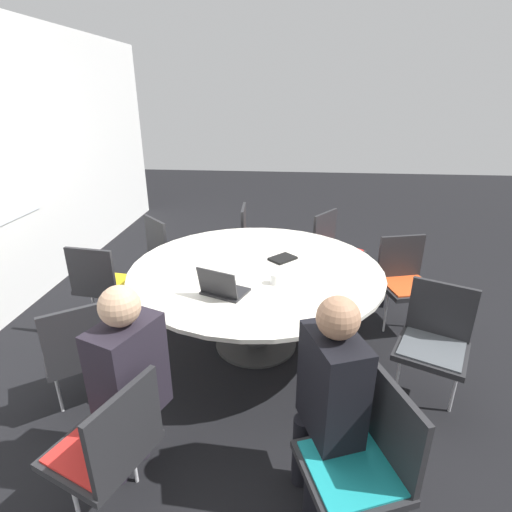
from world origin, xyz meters
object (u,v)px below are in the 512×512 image
at_px(chair_6, 168,248).
at_px(chair_2, 435,337).
at_px(spiral_notebook, 283,258).
at_px(handbag, 374,287).
at_px(chair_1, 365,456).
at_px(coffee_cup, 275,279).
at_px(chair_0, 109,443).
at_px(person_1, 329,390).
at_px(person_0, 128,374).
at_px(chair_7, 102,281).
at_px(chair_5, 255,237).
at_px(chair_3, 406,277).
at_px(laptop, 222,288).
at_px(chair_4, 334,246).
at_px(chair_8, 81,347).

bearing_deg(chair_6, chair_2, 12.58).
xyz_separation_m(spiral_notebook, handbag, (0.73, -0.94, -0.59)).
height_order(chair_1, chair_6, same).
height_order(chair_2, coffee_cup, chair_2).
xyz_separation_m(spiral_notebook, coffee_cup, (-0.46, 0.04, 0.03)).
height_order(chair_6, coffee_cup, chair_6).
bearing_deg(coffee_cup, chair_0, 151.15).
relative_size(person_1, spiral_notebook, 4.68).
bearing_deg(chair_1, person_0, 59.19).
bearing_deg(chair_7, person_0, -52.79).
bearing_deg(person_0, person_1, -69.69).
height_order(chair_2, chair_5, same).
xyz_separation_m(chair_1, person_0, (0.22, 1.17, 0.20)).
bearing_deg(chair_5, spiral_notebook, 13.44).
distance_m(chair_3, laptop, 1.76).
distance_m(chair_7, person_0, 1.65).
height_order(person_0, laptop, person_0).
bearing_deg(chair_1, chair_2, -51.73).
bearing_deg(spiral_notebook, chair_7, 93.11).
bearing_deg(coffee_cup, chair_4, -21.83).
relative_size(chair_0, chair_8, 1.00).
relative_size(chair_0, person_0, 0.71).
relative_size(chair_2, chair_6, 1.00).
bearing_deg(person_0, spiral_notebook, -4.77).
bearing_deg(spiral_notebook, coffee_cup, 175.03).
bearing_deg(chair_0, laptop, 3.39).
distance_m(chair_0, chair_4, 3.00).
bearing_deg(handbag, chair_3, -163.40).
xyz_separation_m(chair_2, spiral_notebook, (0.71, 1.05, 0.24)).
height_order(chair_2, laptop, laptop).
bearing_deg(laptop, chair_5, -70.09).
relative_size(chair_0, chair_7, 1.00).
relative_size(chair_3, chair_5, 1.00).
height_order(person_1, coffee_cup, person_1).
bearing_deg(person_1, chair_7, 31.71).
bearing_deg(chair_6, person_1, -11.59).
xyz_separation_m(person_0, coffee_cup, (1.04, -0.70, 0.07)).
xyz_separation_m(chair_0, spiral_notebook, (1.75, -0.75, 0.24)).
bearing_deg(spiral_notebook, chair_0, 156.74).
height_order(chair_0, chair_1, same).
bearing_deg(laptop, person_1, 149.50).
bearing_deg(spiral_notebook, chair_5, 16.37).
bearing_deg(person_0, handbag, -15.46).
distance_m(chair_0, coffee_cup, 1.50).
relative_size(chair_1, chair_3, 1.00).
bearing_deg(laptop, chair_8, 44.79).
xyz_separation_m(chair_7, chair_8, (-0.95, -0.30, 0.00)).
distance_m(person_0, laptop, 0.91).
bearing_deg(coffee_cup, chair_3, -58.72).
relative_size(chair_0, chair_1, 1.00).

